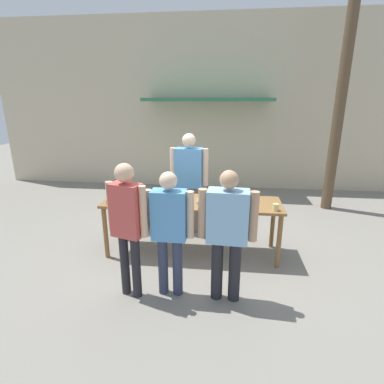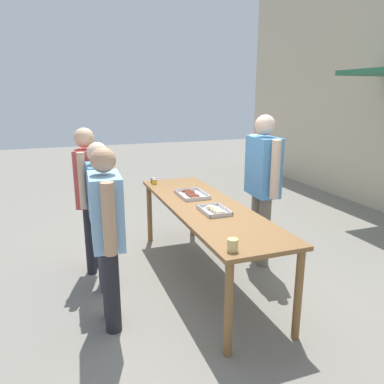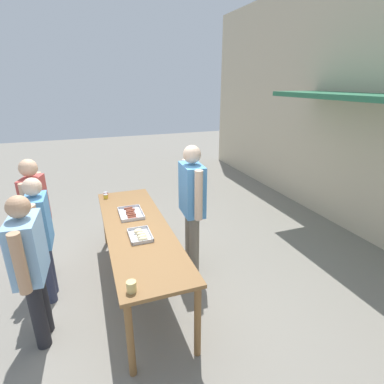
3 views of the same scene
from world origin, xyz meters
name	(u,v)px [view 3 (image 3 of 3)]	position (x,y,z in m)	size (l,w,h in m)	color
ground_plane	(141,284)	(0.00, 0.00, 0.00)	(24.00, 24.00, 0.00)	gray
serving_table	(137,233)	(0.00, 0.00, 0.79)	(2.75, 0.78, 0.88)	brown
food_tray_sausages	(131,214)	(-0.40, -0.01, 0.89)	(0.46, 0.31, 0.04)	silver
food_tray_buns	(140,235)	(0.29, -0.01, 0.90)	(0.37, 0.26, 0.06)	silver
condiment_jar_mustard	(106,194)	(-1.24, -0.28, 0.91)	(0.07, 0.07, 0.07)	#B22319
condiment_jar_ketchup	(106,196)	(-1.14, -0.28, 0.91)	(0.07, 0.07, 0.07)	gold
beer_cup	(131,287)	(1.23, -0.27, 0.93)	(0.09, 0.09, 0.10)	#DBC67A
person_server_behind_table	(192,199)	(-0.15, 0.80, 1.09)	(0.69, 0.29, 1.84)	#756B5B
person_customer_holding_hotdog	(36,209)	(-0.63, -1.20, 1.04)	(0.52, 0.30, 1.71)	#232328
person_customer_with_cup	(30,261)	(0.55, -1.14, 0.97)	(0.69, 0.29, 1.65)	#232328
person_customer_waiting_in_line	(41,230)	(-0.14, -1.12, 0.95)	(0.60, 0.23, 1.61)	#333851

